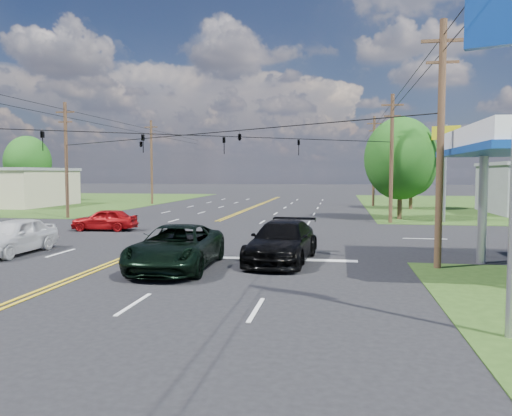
% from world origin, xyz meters
% --- Properties ---
extents(ground, '(280.00, 280.00, 0.00)m').
position_xyz_m(ground, '(0.00, 12.00, 0.00)').
color(ground, black).
rests_on(ground, ground).
extents(grass_nw, '(46.00, 48.00, 0.03)m').
position_xyz_m(grass_nw, '(-35.00, 44.00, 0.00)').
color(grass_nw, '#233F14').
rests_on(grass_nw, ground).
extents(stop_bar, '(10.00, 0.50, 0.02)m').
position_xyz_m(stop_bar, '(5.00, 4.00, 0.00)').
color(stop_bar, silver).
rests_on(stop_bar, ground).
extents(pole_se, '(1.60, 0.28, 9.50)m').
position_xyz_m(pole_se, '(13.00, 3.00, 4.92)').
color(pole_se, '#4A321F').
rests_on(pole_se, ground).
extents(pole_nw, '(1.60, 0.28, 9.50)m').
position_xyz_m(pole_nw, '(-13.00, 21.00, 4.92)').
color(pole_nw, '#4A321F').
rests_on(pole_nw, ground).
extents(pole_ne, '(1.60, 0.28, 9.50)m').
position_xyz_m(pole_ne, '(13.00, 21.00, 4.92)').
color(pole_ne, '#4A321F').
rests_on(pole_ne, ground).
extents(pole_left_far, '(1.60, 0.28, 10.00)m').
position_xyz_m(pole_left_far, '(-13.00, 40.00, 5.17)').
color(pole_left_far, '#4A321F').
rests_on(pole_left_far, ground).
extents(pole_right_far, '(1.60, 0.28, 10.00)m').
position_xyz_m(pole_right_far, '(13.00, 40.00, 5.17)').
color(pole_right_far, '#4A321F').
rests_on(pole_right_far, ground).
extents(span_wire_signals, '(26.00, 18.00, 1.13)m').
position_xyz_m(span_wire_signals, '(0.00, 12.00, 6.00)').
color(span_wire_signals, black).
rests_on(span_wire_signals, ground).
extents(power_lines, '(26.04, 100.00, 0.64)m').
position_xyz_m(power_lines, '(0.00, 10.00, 8.60)').
color(power_lines, black).
rests_on(power_lines, ground).
extents(tree_right_a, '(5.70, 5.70, 8.18)m').
position_xyz_m(tree_right_a, '(14.00, 24.00, 4.87)').
color(tree_right_a, '#4A321F').
rests_on(tree_right_a, ground).
extents(tree_right_b, '(4.94, 4.94, 7.09)m').
position_xyz_m(tree_right_b, '(16.50, 36.00, 4.22)').
color(tree_right_b, '#4A321F').
rests_on(tree_right_b, ground).
extents(tree_far_l, '(6.08, 6.08, 8.72)m').
position_xyz_m(tree_far_l, '(-32.00, 44.00, 5.19)').
color(tree_far_l, '#4A321F').
rests_on(tree_far_l, ground).
extents(pickup_dkgreen, '(3.04, 6.19, 1.69)m').
position_xyz_m(pickup_dkgreen, '(3.00, 1.27, 0.85)').
color(pickup_dkgreen, black).
rests_on(pickup_dkgreen, ground).
extents(suv_black, '(2.94, 6.05, 1.70)m').
position_xyz_m(suv_black, '(6.86, 3.50, 0.85)').
color(suv_black, black).
rests_on(suv_black, ground).
extents(pickup_white, '(1.98, 4.87, 1.66)m').
position_xyz_m(pickup_white, '(-5.55, 3.52, 0.83)').
color(pickup_white, silver).
rests_on(pickup_white, ground).
extents(sedan_red, '(4.28, 2.03, 1.41)m').
position_xyz_m(sedan_red, '(-5.77, 13.00, 0.71)').
color(sedan_red, '#9D0B0E').
rests_on(sedan_red, ground).
extents(polesign_ne, '(1.96, 0.97, 7.31)m').
position_xyz_m(polesign_ne, '(17.00, 22.00, 5.59)').
color(polesign_ne, '#A5A5AA').
rests_on(polesign_ne, ground).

